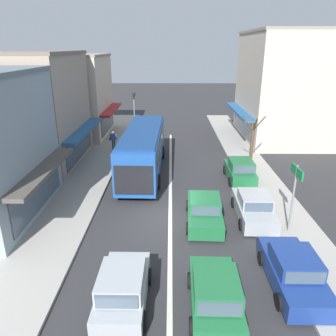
# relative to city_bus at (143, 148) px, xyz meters

# --- Properties ---
(ground_plane) EXTENTS (140.00, 140.00, 0.00)m
(ground_plane) POSITION_rel_city_bus_xyz_m (1.98, -7.15, -1.88)
(ground_plane) COLOR #2D2D30
(lane_centre_line) EXTENTS (0.20, 28.00, 0.01)m
(lane_centre_line) POSITION_rel_city_bus_xyz_m (1.98, -3.15, -1.88)
(lane_centre_line) COLOR silver
(lane_centre_line) RESTS_ON ground
(sidewalk_left) EXTENTS (5.20, 44.00, 0.14)m
(sidewalk_left) POSITION_rel_city_bus_xyz_m (-4.82, -1.15, -1.81)
(sidewalk_left) COLOR #A39E96
(sidewalk_left) RESTS_ON ground
(kerb_right) EXTENTS (2.80, 44.00, 0.12)m
(kerb_right) POSITION_rel_city_bus_xyz_m (8.18, -1.15, -1.82)
(kerb_right) COLOR #A39E96
(kerb_right) RESTS_ON ground
(shopfront_mid_block) EXTENTS (7.16, 8.84, 8.44)m
(shopfront_mid_block) POSITION_rel_city_bus_xyz_m (-8.20, 1.93, 2.33)
(shopfront_mid_block) COLOR gray
(shopfront_mid_block) RESTS_ON ground
(shopfront_far_end) EXTENTS (8.34, 8.00, 8.07)m
(shopfront_far_end) POSITION_rel_city_bus_xyz_m (-8.20, 10.70, 2.15)
(shopfront_far_end) COLOR beige
(shopfront_far_end) RESTS_ON ground
(building_right_far) EXTENTS (9.44, 10.65, 10.19)m
(building_right_far) POSITION_rel_city_bus_xyz_m (13.46, 9.80, 3.21)
(building_right_far) COLOR beige
(building_right_far) RESTS_ON ground
(city_bus) EXTENTS (2.92, 10.91, 3.23)m
(city_bus) POSITION_rel_city_bus_xyz_m (0.00, 0.00, 0.00)
(city_bus) COLOR #1E4C99
(city_bus) RESTS_ON ground
(hatchback_behind_bus_near) EXTENTS (1.85, 3.71, 1.54)m
(hatchback_behind_bus_near) POSITION_rel_city_bus_xyz_m (0.32, -13.35, -1.17)
(hatchback_behind_bus_near) COLOR #9EA3A8
(hatchback_behind_bus_near) RESTS_ON ground
(sedan_queue_far_back) EXTENTS (2.04, 4.27, 1.47)m
(sedan_queue_far_back) POSITION_rel_city_bus_xyz_m (3.77, -7.38, -1.22)
(sedan_queue_far_back) COLOR #1E6638
(sedan_queue_far_back) RESTS_ON ground
(hatchback_adjacent_lane_lead) EXTENTS (1.89, 3.74, 1.54)m
(hatchback_adjacent_lane_lead) POSITION_rel_city_bus_xyz_m (3.54, -13.62, -1.17)
(hatchback_adjacent_lane_lead) COLOR #1E6638
(hatchback_adjacent_lane_lead) RESTS_ON ground
(parked_sedan_kerb_front) EXTENTS (1.92, 4.21, 1.47)m
(parked_sedan_kerb_front) POSITION_rel_city_bus_xyz_m (6.70, -12.28, -1.22)
(parked_sedan_kerb_front) COLOR navy
(parked_sedan_kerb_front) RESTS_ON ground
(parked_sedan_kerb_second) EXTENTS (1.97, 4.24, 1.47)m
(parked_sedan_kerb_second) POSITION_rel_city_bus_xyz_m (6.45, -6.95, -1.22)
(parked_sedan_kerb_second) COLOR #9EA3A8
(parked_sedan_kerb_second) RESTS_ON ground
(parked_hatchback_kerb_third) EXTENTS (1.84, 3.71, 1.54)m
(parked_hatchback_kerb_third) POSITION_rel_city_bus_xyz_m (6.78, -1.57, -1.17)
(parked_hatchback_kerb_third) COLOR #1E6638
(parked_hatchback_kerb_third) RESTS_ON ground
(traffic_light_downstreet) EXTENTS (0.33, 0.24, 4.20)m
(traffic_light_downstreet) POSITION_rel_city_bus_xyz_m (-1.95, 12.41, 0.97)
(traffic_light_downstreet) COLOR gray
(traffic_light_downstreet) RESTS_ON ground
(directional_road_sign) EXTENTS (0.10, 1.40, 3.60)m
(directional_road_sign) POSITION_rel_city_bus_xyz_m (7.85, -8.46, 0.80)
(directional_road_sign) COLOR gray
(directional_road_sign) RESTS_ON ground
(street_tree_right) EXTENTS (1.71, 1.55, 4.17)m
(street_tree_right) POSITION_rel_city_bus_xyz_m (7.90, 0.28, 0.11)
(street_tree_right) COLOR brown
(street_tree_right) RESTS_ON ground
(pedestrian_with_handbag_near) EXTENTS (0.65, 0.25, 1.63)m
(pedestrian_with_handbag_near) POSITION_rel_city_bus_xyz_m (-3.09, 5.23, -0.81)
(pedestrian_with_handbag_near) COLOR #333338
(pedestrian_with_handbag_near) RESTS_ON sidewalk_left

